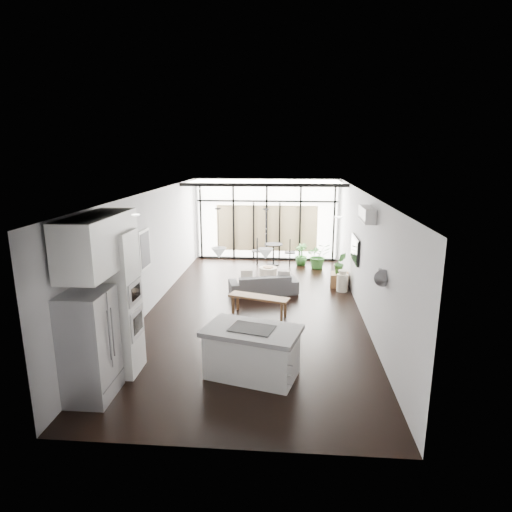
# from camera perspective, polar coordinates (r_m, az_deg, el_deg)

# --- Properties ---
(floor) EXTENTS (5.00, 10.00, 0.00)m
(floor) POSITION_cam_1_polar(r_m,az_deg,el_deg) (10.40, -0.13, -7.10)
(floor) COLOR black
(floor) RESTS_ON ground
(ceiling) EXTENTS (5.00, 10.00, 0.00)m
(ceiling) POSITION_cam_1_polar(r_m,az_deg,el_deg) (9.76, -0.14, 8.45)
(ceiling) COLOR silver
(ceiling) RESTS_ON ground
(wall_left) EXTENTS (0.02, 10.00, 2.80)m
(wall_left) POSITION_cam_1_polar(r_m,az_deg,el_deg) (10.49, -13.88, 0.67)
(wall_left) COLOR silver
(wall_left) RESTS_ON ground
(wall_right) EXTENTS (0.02, 10.00, 2.80)m
(wall_right) POSITION_cam_1_polar(r_m,az_deg,el_deg) (10.10, 14.15, 0.15)
(wall_right) COLOR silver
(wall_right) RESTS_ON ground
(wall_back) EXTENTS (5.00, 0.02, 2.80)m
(wall_back) POSITION_cam_1_polar(r_m,az_deg,el_deg) (14.88, 1.45, 4.89)
(wall_back) COLOR silver
(wall_back) RESTS_ON ground
(wall_front) EXTENTS (5.00, 0.02, 2.80)m
(wall_front) POSITION_cam_1_polar(r_m,az_deg,el_deg) (5.28, -4.71, -12.23)
(wall_front) COLOR silver
(wall_front) RESTS_ON ground
(glazing) EXTENTS (5.00, 0.20, 2.80)m
(glazing) POSITION_cam_1_polar(r_m,az_deg,el_deg) (14.76, 1.43, 4.81)
(glazing) COLOR black
(glazing) RESTS_ON ground
(skylight) EXTENTS (4.70, 1.90, 0.06)m
(skylight) POSITION_cam_1_polar(r_m,az_deg,el_deg) (13.74, 1.25, 9.89)
(skylight) COLOR silver
(skylight) RESTS_ON ceiling
(neighbour_building) EXTENTS (3.50, 0.02, 1.60)m
(neighbour_building) POSITION_cam_1_polar(r_m,az_deg,el_deg) (14.88, 1.44, 3.72)
(neighbour_building) COLOR tan
(neighbour_building) RESTS_ON ground
(island) EXTENTS (1.76, 1.31, 0.86)m
(island) POSITION_cam_1_polar(r_m,az_deg,el_deg) (7.36, -0.54, -12.72)
(island) COLOR silver
(island) RESTS_ON floor
(cooktop) EXTENTS (0.82, 0.65, 0.01)m
(cooktop) POSITION_cam_1_polar(r_m,az_deg,el_deg) (7.17, -0.54, -9.62)
(cooktop) COLOR black
(cooktop) RESTS_ON island
(fridge) EXTENTS (0.66, 0.83, 1.71)m
(fridge) POSITION_cam_1_polar(r_m,az_deg,el_deg) (7.07, -21.34, -11.06)
(fridge) COLOR #9B9B9F
(fridge) RESTS_ON floor
(appliance_column) EXTENTS (0.64, 0.67, 2.47)m
(appliance_column) POSITION_cam_1_polar(r_m,az_deg,el_deg) (7.55, -18.05, -6.08)
(appliance_column) COLOR silver
(appliance_column) RESTS_ON floor
(upper_cabinets) EXTENTS (0.62, 1.75, 0.86)m
(upper_cabinets) POSITION_cam_1_polar(r_m,az_deg,el_deg) (6.97, -20.30, 1.66)
(upper_cabinets) COLOR silver
(upper_cabinets) RESTS_ON wall_left
(pendant_left) EXTENTS (0.26, 0.26, 0.18)m
(pendant_left) POSITION_cam_1_polar(r_m,az_deg,el_deg) (7.33, -4.97, 0.40)
(pendant_left) COLOR silver
(pendant_left) RESTS_ON ceiling
(pendant_right) EXTENTS (0.26, 0.26, 0.18)m
(pendant_right) POSITION_cam_1_polar(r_m,az_deg,el_deg) (7.24, 1.29, 0.28)
(pendant_right) COLOR silver
(pendant_right) RESTS_ON ceiling
(sofa) EXTENTS (1.88, 0.98, 0.71)m
(sofa) POSITION_cam_1_polar(r_m,az_deg,el_deg) (11.40, 0.98, -3.32)
(sofa) COLOR #535255
(sofa) RESTS_ON floor
(console_bench) EXTENTS (1.46, 0.77, 0.46)m
(console_bench) POSITION_cam_1_polar(r_m,az_deg,el_deg) (9.98, 0.39, -6.62)
(console_bench) COLOR brown
(console_bench) RESTS_ON floor
(pouf) EXTENTS (0.61, 0.61, 0.42)m
(pouf) POSITION_cam_1_polar(r_m,az_deg,el_deg) (12.50, 1.63, -2.46)
(pouf) COLOR beige
(pouf) RESTS_ON floor
(crate) EXTENTS (0.55, 0.55, 0.37)m
(crate) POSITION_cam_1_polar(r_m,az_deg,el_deg) (12.27, 11.04, -3.15)
(crate) COLOR brown
(crate) RESTS_ON floor
(plant_tall) EXTENTS (0.92, 0.98, 0.66)m
(plant_tall) POSITION_cam_1_polar(r_m,az_deg,el_deg) (13.98, 8.28, -0.33)
(plant_tall) COLOR #326C2A
(plant_tall) RESTS_ON floor
(plant_med) EXTENTS (0.73, 0.83, 0.41)m
(plant_med) POSITION_cam_1_polar(r_m,az_deg,el_deg) (14.32, 6.03, -0.43)
(plant_med) COLOR #326C2A
(plant_med) RESTS_ON floor
(plant_crate) EXTENTS (0.41, 0.65, 0.27)m
(plant_crate) POSITION_cam_1_polar(r_m,az_deg,el_deg) (12.18, 11.11, -1.70)
(plant_crate) COLOR #326C2A
(plant_crate) RESTS_ON crate
(milk_can) EXTENTS (0.31, 0.31, 0.59)m
(milk_can) POSITION_cam_1_polar(r_m,az_deg,el_deg) (11.83, 11.44, -3.24)
(milk_can) COLOR #EBE4C8
(milk_can) RESTS_ON floor
(bistro_set) EXTENTS (1.60, 0.78, 0.74)m
(bistro_set) POSITION_cam_1_polar(r_m,az_deg,el_deg) (14.27, 2.34, 0.27)
(bistro_set) COLOR black
(bistro_set) RESTS_ON floor
(tv) EXTENTS (0.05, 1.10, 0.65)m
(tv) POSITION_cam_1_polar(r_m,az_deg,el_deg) (11.07, 13.09, 0.87)
(tv) COLOR black
(tv) RESTS_ON wall_right
(ac_unit) EXTENTS (0.22, 0.90, 0.30)m
(ac_unit) POSITION_cam_1_polar(r_m,az_deg,el_deg) (9.11, 14.59, 5.40)
(ac_unit) COLOR white
(ac_unit) RESTS_ON wall_right
(framed_art) EXTENTS (0.04, 0.70, 0.90)m
(framed_art) POSITION_cam_1_polar(r_m,az_deg,el_deg) (9.98, -14.66, 0.85)
(framed_art) COLOR black
(framed_art) RESTS_ON wall_left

